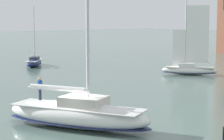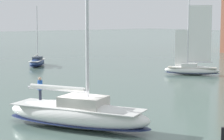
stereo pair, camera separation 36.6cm
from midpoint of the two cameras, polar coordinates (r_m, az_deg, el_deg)
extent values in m
plane|color=slate|center=(29.27, -4.94, -7.51)|extent=(400.00, 400.00, 0.00)
ellipsoid|color=white|center=(29.06, -4.95, -5.83)|extent=(10.58, 7.15, 1.76)
ellipsoid|color=#19234C|center=(29.17, -4.94, -6.75)|extent=(10.68, 7.22, 0.21)
cube|color=silver|center=(28.96, -4.96, -4.83)|extent=(9.26, 6.19, 0.06)
cube|color=beige|center=(28.63, -4.07, -4.16)|extent=(3.50, 3.10, 0.72)
cylinder|color=silver|center=(27.98, -3.61, 8.17)|extent=(0.21, 0.21, 12.94)
cylinder|color=silver|center=(29.52, -7.53, -2.54)|extent=(4.26, 2.20, 0.18)
cylinder|color=white|center=(29.50, -7.53, -2.30)|extent=(3.89, 2.09, 0.28)
cylinder|color=#232838|center=(30.78, -9.71, -3.35)|extent=(0.27, 0.27, 0.85)
cylinder|color=#1E4CA5|center=(30.65, -9.74, -1.97)|extent=(0.45, 0.45, 0.65)
sphere|color=tan|center=(30.59, -9.75, -1.15)|extent=(0.24, 0.24, 0.24)
ellipsoid|color=white|center=(56.76, 9.89, -0.01)|extent=(6.72, 5.80, 1.19)
ellipsoid|color=#19234C|center=(56.80, 9.88, -0.34)|extent=(6.79, 5.85, 0.14)
cube|color=#BCB7A8|center=(56.72, 9.90, 0.34)|extent=(5.87, 5.04, 0.06)
cube|color=silver|center=(56.71, 9.55, 0.63)|extent=(2.38, 2.27, 0.49)
cylinder|color=silver|center=(56.44, 9.42, 4.79)|extent=(0.14, 0.14, 8.72)
cylinder|color=silver|center=(56.60, 10.93, 1.05)|extent=(2.56, 2.00, 0.12)
cube|color=white|center=(56.37, 10.89, 4.67)|extent=(2.31, 1.78, 7.15)
cube|color=white|center=(56.60, 8.50, 2.83)|extent=(1.23, 0.95, 4.80)
ellipsoid|color=navy|center=(67.09, -10.29, 0.98)|extent=(6.10, 5.62, 1.10)
ellipsoid|color=#19234C|center=(67.13, -10.29, 0.72)|extent=(6.16, 5.68, 0.13)
cube|color=silver|center=(67.06, -10.30, 1.26)|extent=(5.32, 4.89, 0.06)
cube|color=#333D4C|center=(67.36, -10.25, 1.51)|extent=(2.21, 2.15, 0.45)
cylinder|color=silver|center=(67.31, -10.29, 4.77)|extent=(0.13, 0.13, 8.11)
cylinder|color=silver|center=(66.08, -10.48, 1.77)|extent=(2.28, 1.99, 0.11)
cylinder|color=white|center=(66.08, -10.48, 1.84)|extent=(2.10, 1.85, 0.18)
camera|label=1|loc=(0.18, -90.35, -0.04)|focal=70.00mm
camera|label=2|loc=(0.18, 89.65, 0.04)|focal=70.00mm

